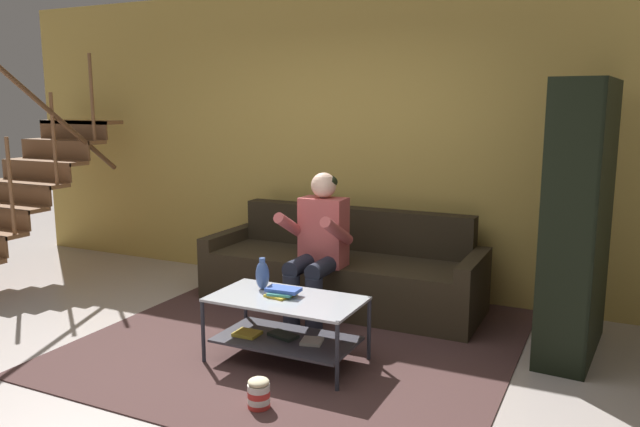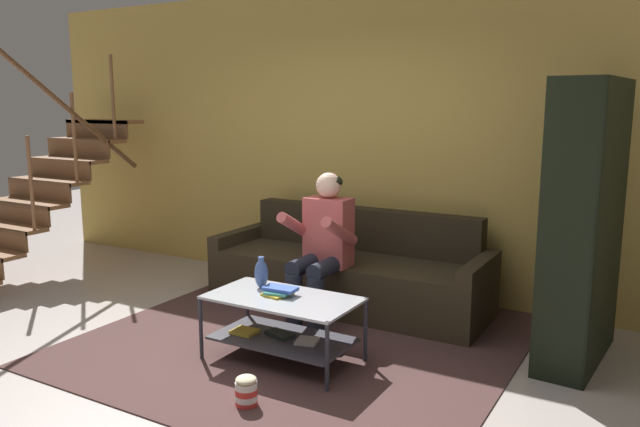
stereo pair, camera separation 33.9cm
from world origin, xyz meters
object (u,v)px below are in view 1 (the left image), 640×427
person_seated_center (318,242)px  coffee_table (286,320)px  book_stack (282,292)px  bookshelf (584,250)px  couch (342,273)px  vase (262,275)px  popcorn_tub (259,393)px

person_seated_center → coffee_table: person_seated_center is taller
coffee_table → book_stack: (-0.04, 0.03, 0.19)m
person_seated_center → bookshelf: size_ratio=0.63×
couch → vase: (-0.09, -1.23, 0.29)m
vase → bookshelf: size_ratio=0.12×
couch → popcorn_tub: size_ratio=12.81×
bookshelf → couch: bearing=174.4°
bookshelf → popcorn_tub: bookshelf is taller
coffee_table → popcorn_tub: bearing=-74.5°
person_seated_center → popcorn_tub: bearing=-77.1°
bookshelf → vase: bearing=-153.6°
coffee_table → bookshelf: bearing=31.9°
book_stack → coffee_table: bearing=-32.9°
coffee_table → bookshelf: size_ratio=0.54×
person_seated_center → bookshelf: bearing=8.7°
person_seated_center → vase: (-0.09, -0.73, -0.10)m
couch → popcorn_tub: (0.35, -2.02, -0.20)m
couch → coffee_table: size_ratio=2.36×
book_stack → vase: bearing=158.7°
coffee_table → popcorn_tub: size_ratio=5.42×
vase → book_stack: 0.24m
popcorn_tub → couch: bearing=99.8°
vase → popcorn_tub: (0.44, -0.79, -0.48)m
vase → couch: bearing=85.7°
couch → popcorn_tub: bearing=-80.2°
bookshelf → coffee_table: bearing=-148.1°
person_seated_center → popcorn_tub: size_ratio=6.38×
couch → popcorn_tub: 2.06m
coffee_table → book_stack: 0.20m
coffee_table → book_stack: book_stack is taller
vase → popcorn_tub: vase is taller
popcorn_tub → bookshelf: bearing=47.8°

